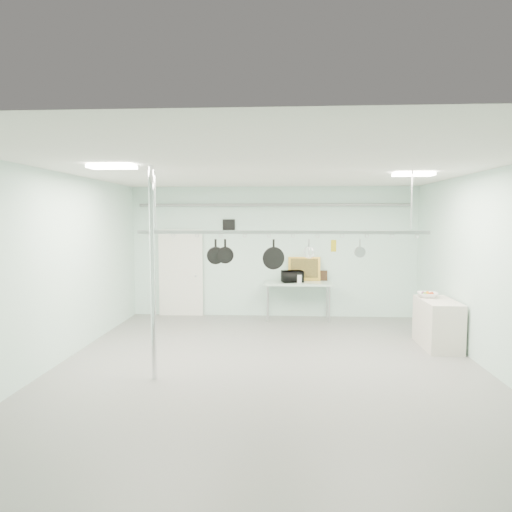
# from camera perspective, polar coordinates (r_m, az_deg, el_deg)

# --- Properties ---
(floor) EXTENTS (8.00, 8.00, 0.00)m
(floor) POSITION_cam_1_polar(r_m,az_deg,el_deg) (7.62, 1.52, -13.84)
(floor) COLOR gray
(floor) RESTS_ON ground
(ceiling) EXTENTS (7.00, 8.00, 0.02)m
(ceiling) POSITION_cam_1_polar(r_m,az_deg,el_deg) (7.27, 1.58, 10.75)
(ceiling) COLOR silver
(ceiling) RESTS_ON back_wall
(back_wall) EXTENTS (7.00, 0.02, 3.20)m
(back_wall) POSITION_cam_1_polar(r_m,az_deg,el_deg) (11.25, 2.18, 0.52)
(back_wall) COLOR silver
(back_wall) RESTS_ON floor
(right_wall) EXTENTS (0.02, 8.00, 3.20)m
(right_wall) POSITION_cam_1_polar(r_m,az_deg,el_deg) (7.97, 27.52, -1.77)
(right_wall) COLOR silver
(right_wall) RESTS_ON floor
(door) EXTENTS (1.10, 0.10, 2.20)m
(door) POSITION_cam_1_polar(r_m,az_deg,el_deg) (11.53, -9.35, -2.19)
(door) COLOR silver
(door) RESTS_ON floor
(wall_vent) EXTENTS (0.30, 0.04, 0.30)m
(wall_vent) POSITION_cam_1_polar(r_m,az_deg,el_deg) (11.27, -3.42, 3.83)
(wall_vent) COLOR black
(wall_vent) RESTS_ON back_wall
(conduit_pipe) EXTENTS (6.60, 0.07, 0.07)m
(conduit_pipe) POSITION_cam_1_polar(r_m,az_deg,el_deg) (11.13, 2.19, 6.40)
(conduit_pipe) COLOR gray
(conduit_pipe) RESTS_ON back_wall
(chrome_pole) EXTENTS (0.08, 0.08, 3.20)m
(chrome_pole) POSITION_cam_1_polar(r_m,az_deg,el_deg) (6.95, -12.78, -2.24)
(chrome_pole) COLOR silver
(chrome_pole) RESTS_ON floor
(prep_table) EXTENTS (1.60, 0.70, 0.91)m
(prep_table) POSITION_cam_1_polar(r_m,az_deg,el_deg) (10.95, 5.28, -3.66)
(prep_table) COLOR #B6D6BF
(prep_table) RESTS_ON floor
(side_cabinet) EXTENTS (0.60, 1.20, 0.90)m
(side_cabinet) POSITION_cam_1_polar(r_m,az_deg,el_deg) (9.32, 21.76, -7.86)
(side_cabinet) COLOR beige
(side_cabinet) RESTS_ON floor
(pot_rack) EXTENTS (4.80, 0.06, 1.00)m
(pot_rack) POSITION_cam_1_polar(r_m,az_deg,el_deg) (7.53, 3.16, 3.21)
(pot_rack) COLOR #B7B7BC
(pot_rack) RESTS_ON ceiling
(light_panel_left) EXTENTS (0.65, 0.30, 0.05)m
(light_panel_left) POSITION_cam_1_polar(r_m,az_deg,el_deg) (6.90, -17.55, 10.59)
(light_panel_left) COLOR white
(light_panel_left) RESTS_ON ceiling
(light_panel_right) EXTENTS (0.65, 0.30, 0.05)m
(light_panel_right) POSITION_cam_1_polar(r_m,az_deg,el_deg) (8.15, 19.08, 9.63)
(light_panel_right) COLOR white
(light_panel_right) RESTS_ON ceiling
(microwave) EXTENTS (0.55, 0.43, 0.27)m
(microwave) POSITION_cam_1_polar(r_m,az_deg,el_deg) (10.91, 4.57, -2.57)
(microwave) COLOR black
(microwave) RESTS_ON prep_table
(coffee_canister) EXTENTS (0.18, 0.18, 0.20)m
(coffee_canister) POSITION_cam_1_polar(r_m,az_deg,el_deg) (10.84, 5.39, -2.83)
(coffee_canister) COLOR silver
(coffee_canister) RESTS_ON prep_table
(painting_large) EXTENTS (0.78, 0.15, 0.58)m
(painting_large) POSITION_cam_1_polar(r_m,az_deg,el_deg) (11.20, 6.05, -1.60)
(painting_large) COLOR gold
(painting_large) RESTS_ON prep_table
(painting_small) EXTENTS (0.30, 0.10, 0.25)m
(painting_small) POSITION_cam_1_polar(r_m,az_deg,el_deg) (11.25, 8.14, -2.44)
(painting_small) COLOR black
(painting_small) RESTS_ON prep_table
(fruit_bowl) EXTENTS (0.46, 0.46, 0.10)m
(fruit_bowl) POSITION_cam_1_polar(r_m,az_deg,el_deg) (9.46, 20.64, -4.58)
(fruit_bowl) COLOR white
(fruit_bowl) RESTS_ON side_cabinet
(skillet_left) EXTENTS (0.30, 0.13, 0.40)m
(skillet_left) POSITION_cam_1_polar(r_m,az_deg,el_deg) (7.62, -5.07, 0.64)
(skillet_left) COLOR black
(skillet_left) RESTS_ON pot_rack
(skillet_mid) EXTENTS (0.28, 0.07, 0.38)m
(skillet_mid) POSITION_cam_1_polar(r_m,az_deg,el_deg) (7.60, -3.88, 0.69)
(skillet_mid) COLOR black
(skillet_mid) RESTS_ON pot_rack
(skillet_right) EXTENTS (0.37, 0.17, 0.50)m
(skillet_right) POSITION_cam_1_polar(r_m,az_deg,el_deg) (7.55, 2.21, 0.21)
(skillet_right) COLOR black
(skillet_right) RESTS_ON pot_rack
(whisk) EXTENTS (0.24, 0.24, 0.32)m
(whisk) POSITION_cam_1_polar(r_m,az_deg,el_deg) (7.55, 6.63, 0.90)
(whisk) COLOR #AFB0B4
(whisk) RESTS_ON pot_rack
(grater) EXTENTS (0.09, 0.04, 0.21)m
(grater) POSITION_cam_1_polar(r_m,az_deg,el_deg) (7.58, 9.67, 1.26)
(grater) COLOR gold
(grater) RESTS_ON pot_rack
(saucepan) EXTENTS (0.19, 0.12, 0.30)m
(saucepan) POSITION_cam_1_polar(r_m,az_deg,el_deg) (7.64, 12.85, 0.92)
(saucepan) COLOR #ADACB1
(saucepan) RESTS_ON pot_rack
(fruit_cluster) EXTENTS (0.24, 0.24, 0.09)m
(fruit_cluster) POSITION_cam_1_polar(r_m,az_deg,el_deg) (9.45, 20.65, -4.34)
(fruit_cluster) COLOR #A52E0F
(fruit_cluster) RESTS_ON fruit_bowl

